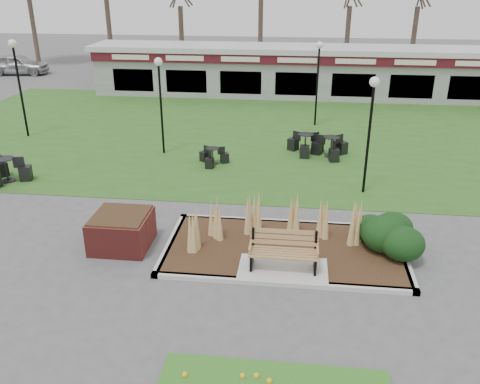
# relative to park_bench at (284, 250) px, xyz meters

# --- Properties ---
(ground) EXTENTS (100.00, 100.00, 0.00)m
(ground) POSITION_rel_park_bench_xyz_m (0.00, -0.25, -0.59)
(ground) COLOR #515154
(ground) RESTS_ON ground
(lawn) EXTENTS (34.00, 16.00, 0.02)m
(lawn) POSITION_rel_park_bench_xyz_m (0.00, 11.75, -0.58)
(lawn) COLOR #2D561B
(lawn) RESTS_ON ground
(planting_bed) EXTENTS (6.75, 3.40, 1.27)m
(planting_bed) POSITION_rel_park_bench_xyz_m (1.27, 1.10, -0.22)
(planting_bed) COLOR #351F15
(planting_bed) RESTS_ON ground
(park_bench) EXTENTS (1.70, 0.66, 0.93)m
(park_bench) POSITION_rel_park_bench_xyz_m (0.00, 0.00, 0.00)
(park_bench) COLOR #986B45
(park_bench) RESTS_ON ground
(brick_planter) EXTENTS (1.50, 1.50, 0.95)m
(brick_planter) POSITION_rel_park_bench_xyz_m (-4.40, 0.75, -0.11)
(brick_planter) COLOR maroon
(brick_planter) RESTS_ON ground
(food_pavilion) EXTENTS (24.60, 3.40, 2.90)m
(food_pavilion) POSITION_rel_park_bench_xyz_m (0.00, 19.71, 0.89)
(food_pavilion) COLOR gray
(food_pavilion) RESTS_ON ground
(lamp_post_near_right) EXTENTS (0.32, 0.32, 3.91)m
(lamp_post_near_right) POSITION_rel_park_bench_xyz_m (2.51, 5.25, 2.26)
(lamp_post_near_right) COLOR black
(lamp_post_near_right) RESTS_ON ground
(lamp_post_mid_left) EXTENTS (0.35, 0.35, 4.27)m
(lamp_post_mid_left) POSITION_rel_park_bench_xyz_m (-12.00, 10.01, 2.52)
(lamp_post_mid_left) COLOR black
(lamp_post_mid_left) RESTS_ON ground
(lamp_post_mid_right) EXTENTS (0.33, 0.33, 3.97)m
(lamp_post_mid_right) POSITION_rel_park_bench_xyz_m (1.02, 13.33, 2.30)
(lamp_post_mid_right) COLOR black
(lamp_post_mid_right) RESTS_ON ground
(lamp_post_far_left) EXTENTS (0.32, 0.32, 3.88)m
(lamp_post_far_left) POSITION_rel_park_bench_xyz_m (-5.24, 8.42, 2.24)
(lamp_post_far_left) COLOR black
(lamp_post_far_left) RESTS_ON ground
(bistro_set_a) EXTENTS (1.58, 1.56, 0.86)m
(bistro_set_a) POSITION_rel_park_bench_xyz_m (-9.99, 4.75, -0.28)
(bistro_set_a) COLOR black
(bistro_set_a) RESTS_ON ground
(bistro_set_b) EXTENTS (1.52, 1.35, 0.81)m
(bistro_set_b) POSITION_rel_park_bench_xyz_m (0.54, 9.10, -0.30)
(bistro_set_b) COLOR black
(bistro_set_b) RESTS_ON ground
(bistro_set_c) EXTENTS (1.20, 1.11, 0.64)m
(bistro_set_c) POSITION_rel_park_bench_xyz_m (-3.01, 7.36, -0.35)
(bistro_set_c) COLOR black
(bistro_set_c) RESTS_ON ground
(bistro_set_d) EXTENTS (1.52, 1.44, 0.82)m
(bistro_set_d) POSITION_rel_park_bench_xyz_m (1.57, 8.79, -0.30)
(bistro_set_d) COLOR black
(bistro_set_d) RESTS_ON ground
(car_silver) EXTENTS (4.43, 2.19, 1.45)m
(car_silver) POSITION_rel_park_bench_xyz_m (-20.17, 24.30, 0.14)
(car_silver) COLOR #ACADB1
(car_silver) RESTS_ON ground
(car_black) EXTENTS (5.09, 2.34, 1.62)m
(car_black) POSITION_rel_park_bench_xyz_m (-11.15, 24.04, 0.22)
(car_black) COLOR black
(car_black) RESTS_ON ground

